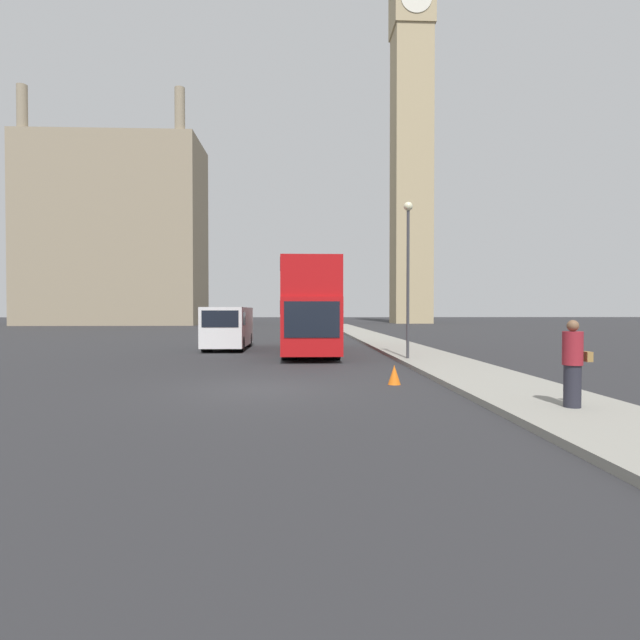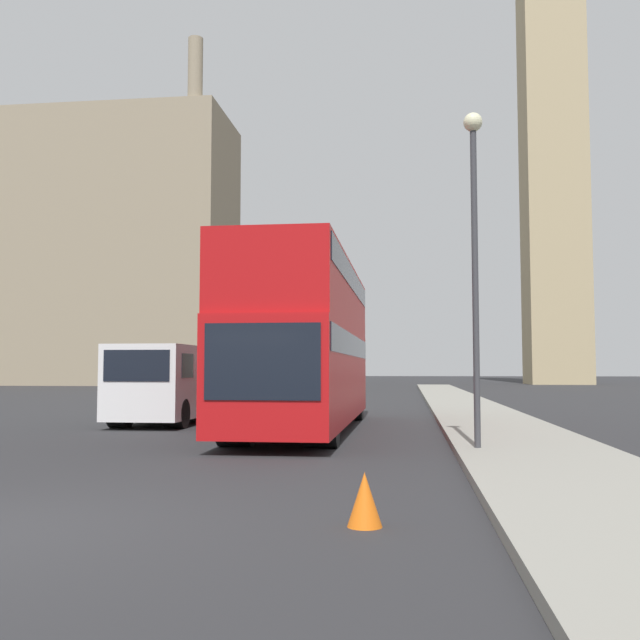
{
  "view_description": "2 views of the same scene",
  "coord_description": "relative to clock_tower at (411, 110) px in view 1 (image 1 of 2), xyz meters",
  "views": [
    {
      "loc": [
        1.06,
        -13.2,
        2.07
      ],
      "look_at": [
        2.01,
        10.94,
        1.63
      ],
      "focal_mm": 28.0,
      "sensor_mm": 36.0,
      "label": 1
    },
    {
      "loc": [
        4.15,
        -6.68,
        1.6
      ],
      "look_at": [
        0.68,
        21.49,
        3.55
      ],
      "focal_mm": 40.0,
      "sensor_mm": 36.0,
      "label": 2
    }
  ],
  "objects": [
    {
      "name": "ground_plane",
      "position": [
        -19.61,
        -69.83,
        -35.61
      ],
      "size": [
        300.0,
        300.0,
        0.0
      ],
      "primitive_type": "plane",
      "color": "#28282B"
    },
    {
      "name": "sidewalk_strip",
      "position": [
        -13.15,
        -69.83,
        -35.54
      ],
      "size": [
        2.92,
        120.0,
        0.15
      ],
      "color": "gray",
      "rests_on": "ground_plane"
    },
    {
      "name": "clock_tower",
      "position": [
        0.0,
        0.0,
        0.0
      ],
      "size": [
        6.62,
        6.79,
        69.51
      ],
      "color": "tan",
      "rests_on": "ground_plane"
    },
    {
      "name": "building_block_distant",
      "position": [
        -46.02,
        -7.52,
        -22.0
      ],
      "size": [
        25.25,
        11.74,
        33.1
      ],
      "color": "gray",
      "rests_on": "ground_plane"
    },
    {
      "name": "red_double_decker_bus",
      "position": [
        -18.1,
        -58.11,
        -33.21
      ],
      "size": [
        2.5,
        11.25,
        4.29
      ],
      "color": "#B71114",
      "rests_on": "ground_plane"
    },
    {
      "name": "white_van",
      "position": [
        -22.43,
        -56.07,
        -34.39
      ],
      "size": [
        2.12,
        5.63,
        2.26
      ],
      "color": "white",
      "rests_on": "ground_plane"
    },
    {
      "name": "pedestrian",
      "position": [
        -13.12,
        -73.33,
        -34.59
      ],
      "size": [
        0.55,
        0.39,
        1.74
      ],
      "color": "#23232D",
      "rests_on": "sidewalk_strip"
    },
    {
      "name": "street_lamp",
      "position": [
        -14.19,
        -62.99,
        -31.37
      ],
      "size": [
        0.36,
        0.36,
        6.32
      ],
      "color": "#38383D",
      "rests_on": "sidewalk_strip"
    },
    {
      "name": "traffic_cone",
      "position": [
        -15.91,
        -69.15,
        -35.34
      ],
      "size": [
        0.36,
        0.36,
        0.55
      ],
      "color": "orange",
      "rests_on": "ground_plane"
    }
  ]
}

